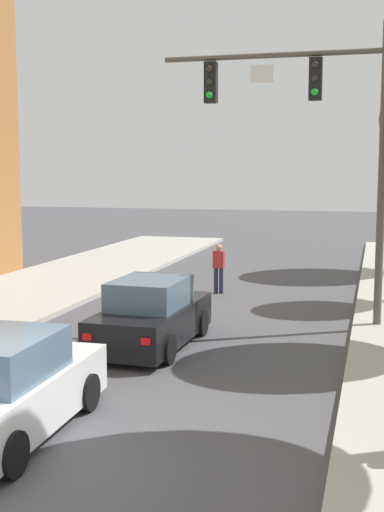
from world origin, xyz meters
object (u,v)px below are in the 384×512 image
Objects in this scene: car_following_white at (4,390)px; pedestrian_crossing_road at (219,266)px; traffic_signal_mast at (319,120)px; car_lead_black at (152,316)px.

pedestrian_crossing_road is at bearing 88.07° from car_following_white.
pedestrian_crossing_road is (-3.49, 3.95, -4.39)m from traffic_signal_mast.
car_lead_black is (-3.44, -3.10, -4.58)m from traffic_signal_mast.
car_lead_black is 1.00× the size of car_following_white.
car_following_white is (-3.92, -8.74, -4.58)m from traffic_signal_mast.
traffic_signal_mast is 4.57× the size of pedestrian_crossing_road.
car_lead_black is 5.66m from car_following_white.
pedestrian_crossing_road is at bearing 90.40° from car_lead_black.
pedestrian_crossing_road is (0.43, 12.69, 0.19)m from car_following_white.
car_following_white is 12.70m from pedestrian_crossing_road.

